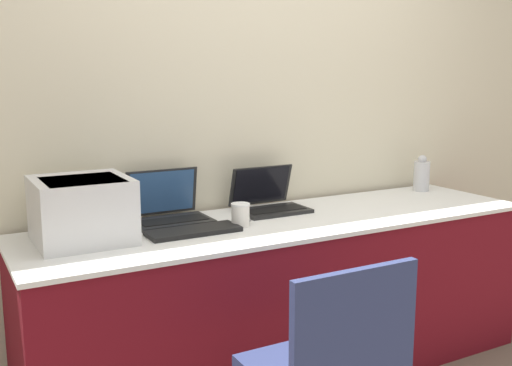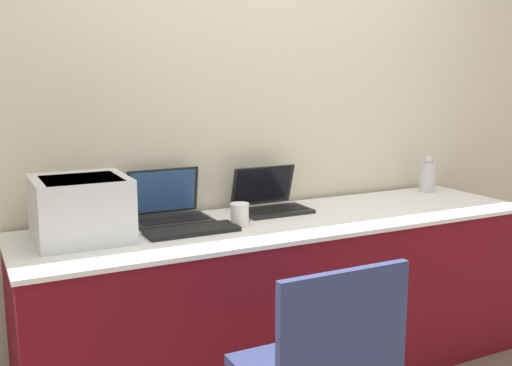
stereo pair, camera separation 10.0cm
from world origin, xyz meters
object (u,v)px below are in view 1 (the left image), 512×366
Objects in this scene: laptop_left at (168,210)px; metal_pitcher at (422,175)px; printer at (82,207)px; external_keyboard at (193,231)px; laptop_right at (269,201)px; chair at (332,359)px; coffee_cup at (240,215)px; mouse at (244,221)px.

laptop_left reaches higher than metal_pitcher.
printer is 0.93× the size of external_keyboard.
laptop_left is at bearing 19.27° from printer.
laptop_right reaches higher than chair.
laptop_right is 3.21× the size of coffee_cup.
laptop_left reaches higher than external_keyboard.
laptop_right reaches higher than metal_pitcher.
coffee_cup is at bearing 1.92° from external_keyboard.
laptop_left is 5.09× the size of mouse.
laptop_left is 0.40× the size of chair.
metal_pitcher is at bearing -0.22° from laptop_left.
coffee_cup is (0.23, 0.01, 0.04)m from external_keyboard.
metal_pitcher is 0.24× the size of chair.
chair is at bearing -142.84° from metal_pitcher.
printer is at bearing -160.73° from laptop_left.
printer is 0.43× the size of chair.
external_keyboard is 1.91× the size of metal_pitcher.
laptop_left is (0.43, 0.15, -0.09)m from printer.
laptop_right is at bearing 38.04° from mouse.
laptop_right reaches higher than external_keyboard.
laptop_left is at bearing 176.50° from laptop_right.
laptop_right is 0.39× the size of chair.
coffee_cup is 0.12× the size of chair.
chair is (0.15, -1.08, -0.30)m from laptop_left.
metal_pitcher is (1.57, -0.01, 0.04)m from laptop_left.
external_keyboard is at bearing -174.00° from mouse.
external_keyboard is at bearing -156.49° from laptop_right.
printer is 2.00m from metal_pitcher.
printer is 0.96m from laptop_right.
external_keyboard is at bearing -85.94° from laptop_left.
laptop_right is 0.55m from external_keyboard.
chair is at bearing -96.51° from coffee_cup.
coffee_cup is 0.89m from chair.
printer reaches higher than chair.
laptop_right is at bearing -3.50° from laptop_left.
external_keyboard is (-0.50, -0.22, -0.04)m from laptop_right.
chair reaches higher than external_keyboard.
mouse reaches higher than external_keyboard.
coffee_cup is 1.34m from metal_pitcher.
laptop_right is at bearing -178.59° from metal_pitcher.
coffee_cup is (0.67, -0.09, -0.09)m from printer.
laptop_right is at bearing 7.04° from printer.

